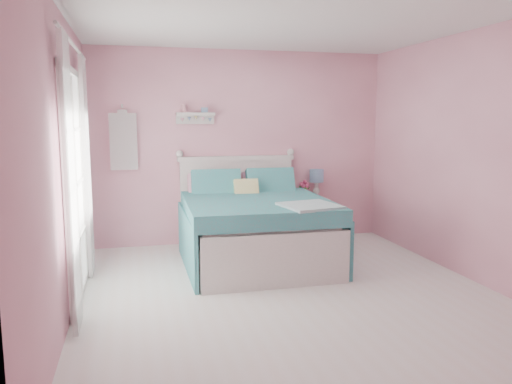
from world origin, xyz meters
name	(u,v)px	position (x,y,z in m)	size (l,w,h in m)	color
floor	(291,295)	(0.00, 0.00, 0.00)	(4.50, 4.50, 0.00)	silver
room_shell	(292,130)	(0.00, 0.00, 1.58)	(4.50, 4.50, 4.50)	#CA8093
bed	(253,228)	(-0.08, 1.22, 0.40)	(1.66, 2.07, 1.19)	silver
nightstand	(312,219)	(0.96, 2.03, 0.30)	(0.41, 0.41, 0.59)	beige
table_lamp	(317,178)	(1.06, 2.13, 0.86)	(0.20, 0.20, 0.39)	white
vase	(305,193)	(0.87, 2.08, 0.67)	(0.15, 0.15, 0.15)	white
teacup	(311,197)	(0.91, 1.92, 0.63)	(0.10, 0.10, 0.08)	#D28D91
roses	(305,185)	(0.86, 2.08, 0.78)	(0.14, 0.11, 0.12)	#C1426F
wall_shelf	(195,115)	(-0.63, 2.19, 1.73)	(0.50, 0.15, 0.25)	silver
hanging_dress	(123,142)	(-1.55, 2.18, 1.40)	(0.34, 0.03, 0.72)	white
french_door	(75,186)	(-1.97, 0.40, 1.07)	(0.04, 1.32, 2.16)	silver
curtain_near	(71,185)	(-1.92, -0.34, 1.18)	(0.04, 0.40, 2.32)	white
curtain_far	(87,167)	(-1.92, 1.14, 1.18)	(0.04, 0.40, 2.32)	white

